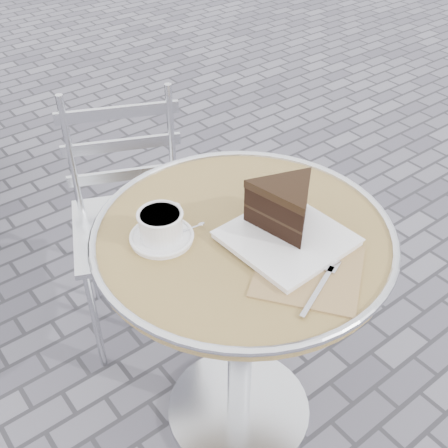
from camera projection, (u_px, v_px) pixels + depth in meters
ground at (238, 411)px, 1.77m from camera, size 80.00×80.00×0.00m
cafe_table at (242, 282)px, 1.41m from camera, size 0.72×0.72×0.74m
cappuccino_set at (162, 227)px, 1.27m from camera, size 0.17×0.14×0.07m
cake_plate_set at (286, 214)px, 1.27m from camera, size 0.32×0.40×0.13m
bistro_chair at (128, 191)px, 1.81m from camera, size 0.50×0.50×0.84m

